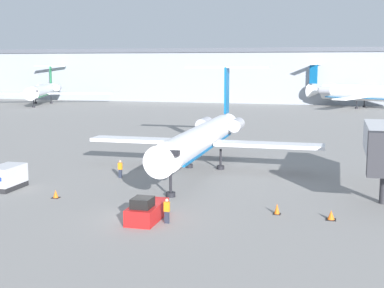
{
  "coord_description": "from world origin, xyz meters",
  "views": [
    {
      "loc": [
        13.19,
        -34.93,
        11.25
      ],
      "look_at": [
        0.0,
        13.95,
        3.52
      ],
      "focal_mm": 50.0,
      "sensor_mm": 36.0,
      "label": 1
    }
  ],
  "objects_px": {
    "airplane_parked_far_right": "(365,93)",
    "worker_near_tug": "(167,210)",
    "jet_bridge": "(383,144)",
    "luggage_cart": "(7,177)",
    "worker_by_wing": "(120,169)",
    "traffic_cone_mid": "(331,215)",
    "pushback_tug": "(147,210)",
    "traffic_cone_right": "(277,209)",
    "airplane_parked_far_left": "(42,91)",
    "airplane_main": "(203,136)",
    "traffic_cone_left": "(56,194)"
  },
  "relations": [
    {
      "from": "airplane_parked_far_right",
      "to": "worker_near_tug",
      "type": "bearing_deg",
      "value": -99.78
    },
    {
      "from": "jet_bridge",
      "to": "luggage_cart",
      "type": "bearing_deg",
      "value": -168.85
    },
    {
      "from": "worker_by_wing",
      "to": "traffic_cone_mid",
      "type": "distance_m",
      "value": 22.28
    },
    {
      "from": "airplane_parked_far_right",
      "to": "worker_by_wing",
      "type": "bearing_deg",
      "value": -106.49
    },
    {
      "from": "traffic_cone_mid",
      "to": "pushback_tug",
      "type": "bearing_deg",
      "value": -164.75
    },
    {
      "from": "luggage_cart",
      "to": "worker_by_wing",
      "type": "distance_m",
      "value": 10.65
    },
    {
      "from": "traffic_cone_right",
      "to": "airplane_parked_far_left",
      "type": "bearing_deg",
      "value": 128.75
    },
    {
      "from": "worker_by_wing",
      "to": "traffic_cone_right",
      "type": "bearing_deg",
      "value": -28.46
    },
    {
      "from": "airplane_main",
      "to": "worker_near_tug",
      "type": "distance_m",
      "value": 19.53
    },
    {
      "from": "worker_near_tug",
      "to": "worker_by_wing",
      "type": "xyz_separation_m",
      "value": [
        -9.04,
        13.17,
        -0.02
      ]
    },
    {
      "from": "pushback_tug",
      "to": "worker_near_tug",
      "type": "distance_m",
      "value": 1.69
    },
    {
      "from": "worker_by_wing",
      "to": "traffic_cone_mid",
      "type": "height_order",
      "value": "worker_by_wing"
    },
    {
      "from": "airplane_main",
      "to": "worker_by_wing",
      "type": "relative_size",
      "value": 16.5
    },
    {
      "from": "traffic_cone_mid",
      "to": "airplane_parked_far_right",
      "type": "distance_m",
      "value": 101.03
    },
    {
      "from": "worker_by_wing",
      "to": "traffic_cone_right",
      "type": "height_order",
      "value": "worker_by_wing"
    },
    {
      "from": "luggage_cart",
      "to": "airplane_parked_far_left",
      "type": "height_order",
      "value": "airplane_parked_far_left"
    },
    {
      "from": "airplane_parked_far_left",
      "to": "jet_bridge",
      "type": "height_order",
      "value": "airplane_parked_far_left"
    },
    {
      "from": "worker_near_tug",
      "to": "traffic_cone_mid",
      "type": "bearing_deg",
      "value": 19.13
    },
    {
      "from": "pushback_tug",
      "to": "luggage_cart",
      "type": "relative_size",
      "value": 1.21
    },
    {
      "from": "worker_near_tug",
      "to": "airplane_parked_far_right",
      "type": "xyz_separation_m",
      "value": [
        18.03,
        104.62,
        2.87
      ]
    },
    {
      "from": "worker_near_tug",
      "to": "traffic_cone_left",
      "type": "xyz_separation_m",
      "value": [
        -11.2,
        4.36,
        -0.62
      ]
    },
    {
      "from": "jet_bridge",
      "to": "worker_by_wing",
      "type": "bearing_deg",
      "value": 178.46
    },
    {
      "from": "traffic_cone_mid",
      "to": "airplane_parked_far_right",
      "type": "bearing_deg",
      "value": 86.13
    },
    {
      "from": "worker_by_wing",
      "to": "airplane_parked_far_right",
      "type": "height_order",
      "value": "airplane_parked_far_right"
    },
    {
      "from": "traffic_cone_right",
      "to": "airplane_parked_far_left",
      "type": "height_order",
      "value": "airplane_parked_far_left"
    },
    {
      "from": "airplane_main",
      "to": "worker_near_tug",
      "type": "relative_size",
      "value": 16.15
    },
    {
      "from": "worker_by_wing",
      "to": "airplane_parked_far_left",
      "type": "bearing_deg",
      "value": 124.7
    },
    {
      "from": "luggage_cart",
      "to": "airplane_parked_far_left",
      "type": "bearing_deg",
      "value": 118.82
    },
    {
      "from": "airplane_main",
      "to": "pushback_tug",
      "type": "relative_size",
      "value": 6.54
    },
    {
      "from": "worker_by_wing",
      "to": "traffic_cone_right",
      "type": "xyz_separation_m",
      "value": [
        16.31,
        -8.84,
        -0.52
      ]
    },
    {
      "from": "worker_by_wing",
      "to": "airplane_parked_far_left",
      "type": "xyz_separation_m",
      "value": [
        -57.83,
        83.52,
        2.66
      ]
    },
    {
      "from": "airplane_main",
      "to": "airplane_parked_far_right",
      "type": "distance_m",
      "value": 87.74
    },
    {
      "from": "luggage_cart",
      "to": "worker_near_tug",
      "type": "bearing_deg",
      "value": -19.85
    },
    {
      "from": "traffic_cone_right",
      "to": "airplane_parked_far_right",
      "type": "xyz_separation_m",
      "value": [
        10.76,
        100.3,
        3.41
      ]
    },
    {
      "from": "traffic_cone_mid",
      "to": "airplane_parked_far_right",
      "type": "xyz_separation_m",
      "value": [
        6.82,
        100.74,
        3.48
      ]
    },
    {
      "from": "airplane_main",
      "to": "jet_bridge",
      "type": "bearing_deg",
      "value": -21.16
    },
    {
      "from": "airplane_parked_far_right",
      "to": "traffic_cone_left",
      "type": "bearing_deg",
      "value": -106.25
    },
    {
      "from": "worker_near_tug",
      "to": "worker_by_wing",
      "type": "bearing_deg",
      "value": 124.47
    },
    {
      "from": "airplane_parked_far_right",
      "to": "jet_bridge",
      "type": "bearing_deg",
      "value": -91.74
    },
    {
      "from": "luggage_cart",
      "to": "traffic_cone_right",
      "type": "height_order",
      "value": "luggage_cart"
    },
    {
      "from": "traffic_cone_right",
      "to": "worker_by_wing",
      "type": "bearing_deg",
      "value": 151.54
    },
    {
      "from": "traffic_cone_right",
      "to": "luggage_cart",
      "type": "bearing_deg",
      "value": 175.7
    },
    {
      "from": "traffic_cone_right",
      "to": "airplane_parked_far_right",
      "type": "height_order",
      "value": "airplane_parked_far_right"
    },
    {
      "from": "pushback_tug",
      "to": "luggage_cart",
      "type": "xyz_separation_m",
      "value": [
        -15.42,
        5.77,
        0.36
      ]
    },
    {
      "from": "luggage_cart",
      "to": "airplane_parked_far_right",
      "type": "relative_size",
      "value": 0.12
    },
    {
      "from": "traffic_cone_mid",
      "to": "airplane_parked_far_right",
      "type": "relative_size",
      "value": 0.02
    },
    {
      "from": "pushback_tug",
      "to": "worker_near_tug",
      "type": "height_order",
      "value": "pushback_tug"
    },
    {
      "from": "airplane_main",
      "to": "traffic_cone_left",
      "type": "relative_size",
      "value": 42.48
    },
    {
      "from": "pushback_tug",
      "to": "luggage_cart",
      "type": "distance_m",
      "value": 16.47
    },
    {
      "from": "airplane_main",
      "to": "luggage_cart",
      "type": "xyz_separation_m",
      "value": [
        -14.94,
        -13.07,
        -2.54
      ]
    }
  ]
}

